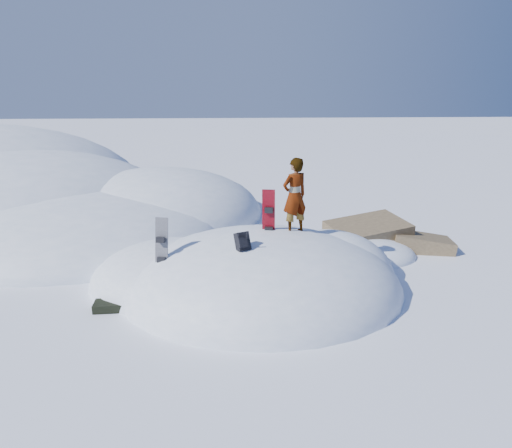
{
  "coord_description": "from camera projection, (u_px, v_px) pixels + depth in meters",
  "views": [
    {
      "loc": [
        -0.82,
        -11.54,
        5.07
      ],
      "look_at": [
        -0.14,
        0.3,
        1.66
      ],
      "focal_mm": 35.0,
      "sensor_mm": 36.0,
      "label": 1
    }
  ],
  "objects": [
    {
      "name": "ground",
      "position": [
        262.0,
        290.0,
        12.52
      ],
      "size": [
        120.0,
        120.0,
        0.0
      ],
      "primitive_type": "plane",
      "color": "white",
      "rests_on": "ground"
    },
    {
      "name": "snowboard_red",
      "position": [
        269.0,
        222.0,
        12.46
      ],
      "size": [
        0.33,
        0.23,
        1.71
      ],
      "rotation": [
        0.0,
        0.0,
        -0.19
      ],
      "color": "red",
      "rests_on": "snow_mound"
    },
    {
      "name": "backpack",
      "position": [
        242.0,
        241.0,
        11.21
      ],
      "size": [
        0.41,
        0.47,
        0.5
      ],
      "rotation": [
        0.0,
        0.0,
        0.45
      ],
      "color": "black",
      "rests_on": "snow_mound"
    },
    {
      "name": "snow_ridge",
      "position": [
        4.0,
        203.0,
        21.4
      ],
      "size": [
        21.5,
        18.5,
        6.4
      ],
      "color": "white",
      "rests_on": "ground"
    },
    {
      "name": "snow_mound",
      "position": [
        255.0,
        287.0,
        12.74
      ],
      "size": [
        8.0,
        6.0,
        3.0
      ],
      "color": "white",
      "rests_on": "ground"
    },
    {
      "name": "snowboard_dark",
      "position": [
        161.0,
        252.0,
        11.56
      ],
      "size": [
        0.36,
        0.34,
        1.62
      ],
      "rotation": [
        0.0,
        0.0,
        -0.27
      ],
      "color": "black",
      "rests_on": "snow_mound"
    },
    {
      "name": "person",
      "position": [
        295.0,
        196.0,
        12.37
      ],
      "size": [
        0.83,
        0.74,
        1.92
      ],
      "primitive_type": "imported",
      "rotation": [
        0.0,
        0.0,
        3.64
      ],
      "color": "slate",
      "rests_on": "snow_mound"
    },
    {
      "name": "rock_outcrop",
      "position": [
        374.0,
        248.0,
        15.61
      ],
      "size": [
        4.68,
        4.41,
        1.68
      ],
      "color": "brown",
      "rests_on": "ground"
    },
    {
      "name": "gear_pile",
      "position": [
        111.0,
        304.0,
        11.47
      ],
      "size": [
        0.88,
        0.66,
        0.24
      ],
      "rotation": [
        0.0,
        0.0,
        0.05
      ],
      "color": "black",
      "rests_on": "ground"
    }
  ]
}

